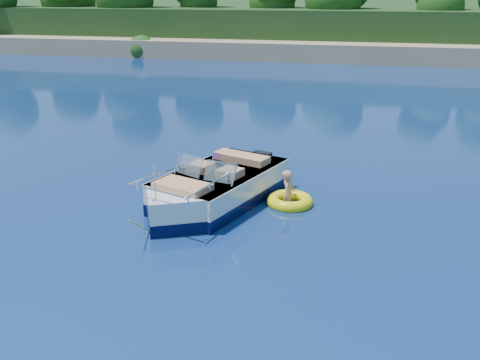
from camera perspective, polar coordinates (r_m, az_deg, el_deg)
The scene contains 5 objects.
ground at distance 13.19m, azimuth -14.12°, elevation -7.05°, with size 160.00×160.00×0.00m, color #0A1948.
shoreline at distance 74.52m, azimuth 9.10°, elevation 15.86°, with size 170.00×59.00×6.00m.
motorboat at distance 15.10m, azimuth -2.94°, elevation -1.26°, with size 3.50×5.99×2.08m.
tow_tube at distance 15.32m, azimuth 5.33°, elevation -2.26°, with size 1.44×1.44×0.35m.
boy at distance 15.45m, azimuth 5.17°, elevation -2.43°, with size 0.55×0.36×1.52m, color tan.
Camera 1 is at (5.70, -10.37, 5.83)m, focal length 40.00 mm.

